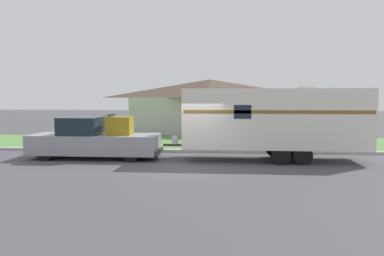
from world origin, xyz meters
The scene contains 7 objects.
ground_plane centered at (0.00, 0.00, 0.00)m, with size 120.00×120.00×0.00m, color #47474C.
curb_strip centered at (0.00, 3.75, 0.07)m, with size 80.00×0.30×0.14m.
lawn_strip centered at (0.00, 7.40, 0.01)m, with size 80.00×7.00×0.03m.
house_across_street centered at (0.24, 14.81, 2.13)m, with size 12.41×6.57×4.12m.
pickup_truck centered at (-4.52, 1.64, 0.83)m, with size 5.84×1.94×2.00m.
travel_trailer centered at (3.46, 1.64, 1.83)m, with size 8.72×2.23×3.39m.
mailbox centered at (-0.19, 4.78, 0.96)m, with size 0.48×0.20×1.24m.
Camera 1 is at (1.25, -14.71, 2.79)m, focal length 35.00 mm.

